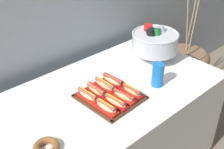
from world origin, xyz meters
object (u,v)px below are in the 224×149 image
(hot_dog_3, at_px, (132,91))
(hot_dog_5, at_px, (96,90))
(serving_tray, at_px, (110,97))
(hot_dog_4, at_px, (87,95))
(buffet_table, at_px, (111,131))
(floor_vase, at_px, (183,76))
(donut, at_px, (46,147))
(hot_dog_6, at_px, (105,85))
(cup_stack, at_px, (158,75))
(hot_dog_1, at_px, (115,102))
(hot_dog_7, at_px, (113,81))
(punch_bowl, at_px, (155,41))
(hot_dog_0, at_px, (106,107))
(hot_dog_2, at_px, (124,96))

(hot_dog_3, distance_m, hot_dog_5, 0.22)
(serving_tray, distance_m, hot_dog_4, 0.14)
(buffet_table, xyz_separation_m, hot_dog_3, (0.05, -0.15, 0.41))
(floor_vase, distance_m, donut, 1.91)
(serving_tray, distance_m, hot_dog_6, 0.10)
(serving_tray, bearing_deg, buffet_table, 46.05)
(cup_stack, relative_size, donut, 1.21)
(hot_dog_1, bearing_deg, hot_dog_6, 68.70)
(serving_tray, xyz_separation_m, hot_dog_3, (0.12, -0.08, 0.03))
(hot_dog_3, relative_size, donut, 1.17)
(hot_dog_5, bearing_deg, hot_dog_7, 3.15)
(hot_dog_1, height_order, donut, hot_dog_1)
(hot_dog_3, bearing_deg, donut, -177.01)
(floor_vase, relative_size, hot_dog_6, 6.32)
(hot_dog_7, bearing_deg, hot_dog_4, -176.85)
(hot_dog_1, height_order, punch_bowl, punch_bowl)
(buffet_table, bearing_deg, punch_bowl, 7.91)
(hot_dog_3, xyz_separation_m, hot_dog_5, (-0.16, 0.16, -0.00))
(hot_dog_0, relative_size, hot_dog_6, 0.89)
(hot_dog_0, xyz_separation_m, hot_dog_7, (0.22, 0.18, 0.00))
(hot_dog_1, bearing_deg, cup_stack, -3.26)
(hot_dog_7, bearing_deg, donut, -162.50)
(hot_dog_3, bearing_deg, hot_dog_4, 146.89)
(hot_dog_0, distance_m, hot_dog_2, 0.15)
(buffet_table, height_order, hot_dog_7, hot_dog_7)
(buffet_table, distance_m, donut, 0.73)
(hot_dog_3, relative_size, punch_bowl, 0.45)
(punch_bowl, bearing_deg, hot_dog_7, -173.40)
(serving_tray, distance_m, cup_stack, 0.35)
(hot_dog_3, bearing_deg, hot_dog_0, -176.85)
(hot_dog_4, xyz_separation_m, punch_bowl, (0.70, 0.07, 0.12))
(donut, bearing_deg, hot_dog_2, 2.97)
(serving_tray, distance_m, donut, 0.53)
(serving_tray, height_order, donut, donut)
(punch_bowl, bearing_deg, serving_tray, -166.13)
(floor_vase, distance_m, hot_dog_4, 1.51)
(serving_tray, xyz_separation_m, hot_dog_5, (-0.04, 0.08, 0.03))
(floor_vase, height_order, hot_dog_1, floor_vase)
(hot_dog_1, distance_m, punch_bowl, 0.67)
(donut, bearing_deg, hot_dog_5, 21.65)
(buffet_table, xyz_separation_m, donut, (-0.59, -0.18, 0.39))
(hot_dog_1, bearing_deg, donut, -177.06)
(hot_dog_0, xyz_separation_m, hot_dog_4, (-0.01, 0.16, 0.00))
(serving_tray, relative_size, hot_dog_1, 2.16)
(hot_dog_4, distance_m, hot_dog_7, 0.23)
(hot_dog_0, distance_m, donut, 0.41)
(buffet_table, height_order, hot_dog_5, hot_dog_5)
(buffet_table, height_order, hot_dog_4, hot_dog_4)
(punch_bowl, xyz_separation_m, donut, (-1.10, -0.25, -0.14))
(hot_dog_5, height_order, hot_dog_7, hot_dog_7)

